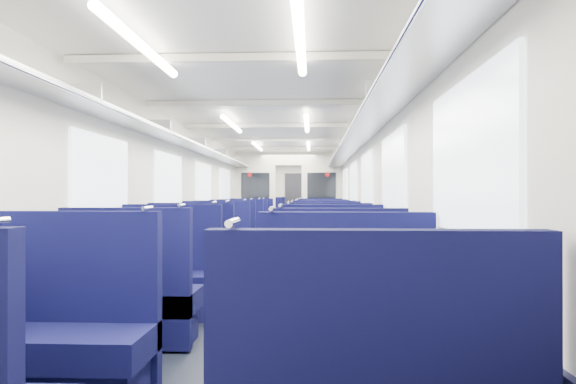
{
  "coord_description": "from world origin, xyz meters",
  "views": [
    {
      "loc": [
        0.63,
        -10.01,
        1.23
      ],
      "look_at": [
        0.08,
        1.66,
        1.28
      ],
      "focal_mm": 31.97,
      "sensor_mm": 36.0,
      "label": 1
    }
  ],
  "objects": [
    {
      "name": "luggage_rack_right",
      "position": [
        1.21,
        0.0,
        1.97
      ],
      "size": [
        0.36,
        17.4,
        0.18
      ],
      "color": "#B2B5BA",
      "rests_on": "wall_right"
    },
    {
      "name": "seat_17",
      "position": [
        0.83,
        0.84,
        0.36
      ],
      "size": [
        1.04,
        0.57,
        1.16
      ],
      "color": "#0D0F41",
      "rests_on": "floor"
    },
    {
      "name": "ceiling_fittings",
      "position": [
        0.0,
        -0.26,
        2.29
      ],
      "size": [
        2.7,
        16.06,
        0.11
      ],
      "color": "silver",
      "rests_on": "ceiling"
    },
    {
      "name": "floor",
      "position": [
        0.0,
        0.0,
        0.0
      ],
      "size": [
        2.8,
        18.0,
        0.01
      ],
      "primitive_type": "cube",
      "color": "black",
      "rests_on": "ground"
    },
    {
      "name": "seat_20",
      "position": [
        -0.83,
        4.12,
        0.36
      ],
      "size": [
        1.04,
        0.57,
        1.16
      ],
      "color": "#0D0F41",
      "rests_on": "floor"
    },
    {
      "name": "wall_right",
      "position": [
        1.4,
        0.0,
        1.18
      ],
      "size": [
        0.02,
        18.0,
        2.35
      ],
      "primitive_type": "cube",
      "color": "silver",
      "rests_on": "floor"
    },
    {
      "name": "bulkhead",
      "position": [
        -0.0,
        3.54,
        1.23
      ],
      "size": [
        2.8,
        0.1,
        2.35
      ],
      "color": "silver",
      "rests_on": "floor"
    },
    {
      "name": "seat_12",
      "position": [
        -0.83,
        -1.38,
        0.36
      ],
      "size": [
        1.04,
        0.57,
        1.16
      ],
      "color": "#0D0F41",
      "rests_on": "floor"
    },
    {
      "name": "seat_8",
      "position": [
        -0.83,
        -3.75,
        0.36
      ],
      "size": [
        1.04,
        0.57,
        1.16
      ],
      "color": "#0D0F41",
      "rests_on": "floor"
    },
    {
      "name": "end_door",
      "position": [
        0.0,
        8.94,
        1.0
      ],
      "size": [
        0.75,
        0.06,
        2.0
      ],
      "primitive_type": "cube",
      "color": "black",
      "rests_on": "floor"
    },
    {
      "name": "seat_16",
      "position": [
        -0.83,
        0.82,
        0.36
      ],
      "size": [
        1.04,
        0.57,
        1.16
      ],
      "color": "#0D0F41",
      "rests_on": "floor"
    },
    {
      "name": "seat_10",
      "position": [
        -0.83,
        -2.43,
        0.36
      ],
      "size": [
        1.04,
        0.57,
        1.16
      ],
      "color": "#0D0F41",
      "rests_on": "floor"
    },
    {
      "name": "ceiling",
      "position": [
        0.0,
        0.0,
        2.35
      ],
      "size": [
        2.8,
        18.0,
        0.01
      ],
      "primitive_type": "cube",
      "color": "white",
      "rests_on": "wall_left"
    },
    {
      "name": "seat_22",
      "position": [
        -0.83,
        5.25,
        0.36
      ],
      "size": [
        1.04,
        0.57,
        1.16
      ],
      "color": "#0D0F41",
      "rests_on": "floor"
    },
    {
      "name": "seat_25",
      "position": [
        0.83,
        6.37,
        0.36
      ],
      "size": [
        1.04,
        0.57,
        1.16
      ],
      "color": "#0D0F41",
      "rests_on": "floor"
    },
    {
      "name": "wall_far",
      "position": [
        0.0,
        9.0,
        1.18
      ],
      "size": [
        2.8,
        0.02,
        2.35
      ],
      "primitive_type": "cube",
      "color": "silver",
      "rests_on": "floor"
    },
    {
      "name": "seat_7",
      "position": [
        0.83,
        -4.93,
        0.36
      ],
      "size": [
        1.04,
        0.57,
        1.16
      ],
      "color": "#0D0F41",
      "rests_on": "floor"
    },
    {
      "name": "seat_21",
      "position": [
        0.83,
        4.11,
        0.36
      ],
      "size": [
        1.04,
        0.57,
        1.16
      ],
      "color": "#0D0F41",
      "rests_on": "floor"
    },
    {
      "name": "dado_left",
      "position": [
        -1.39,
        0.0,
        0.35
      ],
      "size": [
        0.03,
        17.9,
        0.7
      ],
      "primitive_type": "cube",
      "color": "#101036",
      "rests_on": "floor"
    },
    {
      "name": "seat_23",
      "position": [
        0.83,
        5.21,
        0.36
      ],
      "size": [
        1.04,
        0.57,
        1.16
      ],
      "color": "#0D0F41",
      "rests_on": "floor"
    },
    {
      "name": "seat_14",
      "position": [
        -0.83,
        -0.33,
        0.36
      ],
      "size": [
        1.04,
        0.57,
        1.16
      ],
      "color": "#0D0F41",
      "rests_on": "floor"
    },
    {
      "name": "seat_5",
      "position": [
        0.83,
        -5.97,
        0.36
      ],
      "size": [
        1.04,
        0.57,
        1.16
      ],
      "color": "#0D0F41",
      "rests_on": "floor"
    },
    {
      "name": "seat_13",
      "position": [
        0.83,
        -1.48,
        0.36
      ],
      "size": [
        1.04,
        0.57,
        1.16
      ],
      "color": "#0D0F41",
      "rests_on": "floor"
    },
    {
      "name": "wall_left",
      "position": [
        -1.4,
        0.0,
        1.18
      ],
      "size": [
        0.02,
        18.0,
        2.35
      ],
      "primitive_type": "cube",
      "color": "silver",
      "rests_on": "floor"
    },
    {
      "name": "seat_19",
      "position": [
        0.83,
        2.18,
        0.36
      ],
      "size": [
        1.04,
        0.57,
        1.16
      ],
      "color": "#0D0F41",
      "rests_on": "floor"
    },
    {
      "name": "seat_2",
      "position": [
        -0.83,
        -7.03,
        0.36
      ],
      "size": [
        1.04,
        0.57,
        1.16
      ],
      "color": "#0D0F41",
      "rests_on": "floor"
    },
    {
      "name": "seat_26",
      "position": [
        -0.83,
        7.59,
        0.36
      ],
      "size": [
        1.04,
        0.57,
        1.16
      ],
      "color": "#0D0F41",
      "rests_on": "floor"
    },
    {
      "name": "dado_right",
      "position": [
        1.39,
        0.0,
        0.35
      ],
      "size": [
        0.03,
        17.9,
        0.7
      ],
      "primitive_type": "cube",
      "color": "#101036",
      "rests_on": "floor"
    },
    {
      "name": "seat_18",
      "position": [
        -0.83,
        2.11,
        0.36
      ],
      "size": [
        1.04,
        0.57,
        1.16
      ],
      "color": "#0D0F41",
      "rests_on": "floor"
    },
    {
      "name": "seat_6",
      "position": [
        -0.83,
        -4.87,
        0.36
      ],
      "size": [
        1.04,
        0.57,
        1.16
      ],
      "color": "#0D0F41",
      "rests_on": "floor"
    },
    {
      "name": "seat_9",
      "position": [
        0.83,
        -3.71,
        0.36
      ],
      "size": [
        1.04,
        0.57,
        1.16
      ],
      "color": "#0D0F41",
      "rests_on": "floor"
    },
    {
      "name": "seat_24",
      "position": [
        -0.83,
        6.33,
        0.36
      ],
      "size": [
        1.04,
        0.57,
        1.16
      ],
      "color": "#0D0F41",
      "rests_on": "floor"
    },
    {
      "name": "seat_3",
      "position": [
        0.83,
        -7.11,
        0.36
      ],
      "size": [
        1.04,
        0.57,
        1.16
      ],
      "color": "#0D0F41",
      "rests_on": "floor"
    },
    {
      "name": "windows",
      "position": [
        0.0,
        -0.46,
        1.42
      ],
      "size": [
        2.78,
        15.6,
        0.75
      ],
      "color": "white",
      "rests_on": "wall_left"
    },
    {
      "name": "seat_4",
      "position": [
        -0.83,
        -5.92,
        0.36
      ],
      "size": [
        1.04,
        0.57,
        1.16
      ],
      "color": "#0D0F41",
      "rests_on": "floor"
    },
    {
      "name": "seat_11",
      "position": [
        0.83,
        -2.47,
        0.36
      ],
      "size": [
        1.04,
        0.57,
        1.16
      ],
      "color": "#0D0F41",
      "rests_on": "floor"
    },
    {
      "name": "luggage_rack_left",
      "position": [
        -1.21,
        0.0,
        1.97
      ],
      "size": [
        0.36,
        17.4,
        0.18
      ],
      "color": "#B2B5BA",
      "rests_on": "wall_left"
    },
    {
      "name": "seat_15",
      "position": [
        0.83,
        -0.2,
        0.36
      ],
      "size": [
        1.04,
        0.57,
        1.16
      ],
      "color": "#0D0F41",
      "rests_on": "floor"
    },
    {
      "name": "seat_27",
      "position": [
        0.83,
        7.5,
        0.36
      ],
      "size": [
        1.04,
        0.57,
        1.16
      ],
      "color": "#0D0F41",
      "rests_on": "floor"
    }
  ]
}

